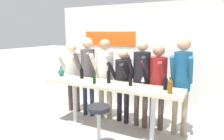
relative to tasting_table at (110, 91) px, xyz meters
name	(u,v)px	position (x,y,z in m)	size (l,w,h in m)	color
ground_plane	(110,131)	(0.00, 0.00, -0.83)	(40.00, 40.00, 0.00)	#B2ADA3
back_wall	(136,58)	(-0.01, 1.42, 0.48)	(4.31, 0.12, 2.61)	silver
tasting_table	(110,91)	(0.00, 0.00, 0.00)	(2.71, 0.55, 0.97)	beige
bar_stool	(99,121)	(0.11, -0.61, -0.33)	(0.39, 0.39, 0.75)	#B2B2B7
person_far_left	(73,70)	(-1.29, 0.53, 0.22)	(0.47, 0.57, 1.69)	#473D33
person_left	(88,67)	(-0.81, 0.47, 0.32)	(0.44, 0.58, 1.82)	#23283D
person_center_left	(105,70)	(-0.39, 0.51, 0.29)	(0.46, 0.58, 1.79)	gray
person_center	(123,78)	(0.05, 0.50, 0.16)	(0.47, 0.56, 1.59)	black
person_center_right	(141,73)	(0.46, 0.47, 0.31)	(0.42, 0.56, 1.80)	#473D33
person_right	(158,78)	(0.77, 0.52, 0.23)	(0.46, 0.58, 1.70)	#473D33
person_far_right	(182,75)	(1.22, 0.47, 0.34)	(0.39, 0.54, 1.85)	gray
wine_bottle_0	(94,77)	(-0.27, -0.13, 0.26)	(0.06, 0.06, 0.26)	black
wine_bottle_1	(130,79)	(0.40, 0.03, 0.26)	(0.07, 0.07, 0.26)	black
wine_bottle_2	(82,73)	(-0.73, 0.12, 0.27)	(0.07, 0.07, 0.26)	black
wine_bottle_3	(165,83)	(1.02, 0.06, 0.26)	(0.07, 0.07, 0.25)	black
wine_bottle_4	(109,76)	(-0.05, 0.03, 0.29)	(0.07, 0.07, 0.32)	black
wine_bottle_5	(170,86)	(1.13, -0.11, 0.27)	(0.08, 0.08, 0.26)	brown
wine_glass_0	(143,79)	(0.61, 0.12, 0.27)	(0.07, 0.07, 0.18)	silver
decorative_vase	(61,72)	(-1.28, 0.11, 0.23)	(0.13, 0.13, 0.22)	#1E665B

